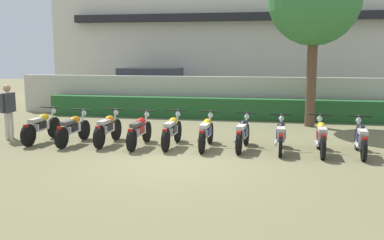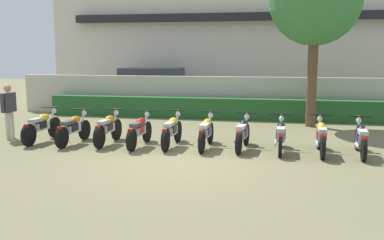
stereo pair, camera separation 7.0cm
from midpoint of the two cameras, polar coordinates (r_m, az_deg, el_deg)
The scene contains 17 objects.
ground at distance 10.21m, azimuth -2.27°, elevation -5.74°, with size 60.00×60.00×0.00m, color olive.
building at distance 24.12m, azimuth 5.38°, elevation 12.20°, with size 18.03×6.50×8.01m.
compound_wall at distance 17.73m, azimuth 3.34°, elevation 3.12°, with size 17.13×0.30×1.62m, color #BCB7A8.
hedge_row at distance 17.09m, azimuth 3.03°, elevation 1.56°, with size 13.70×0.70×0.82m, color #235628.
parked_car at distance 20.05m, azimuth -5.15°, elevation 4.12°, with size 4.58×2.25×1.89m.
tree_near_inspector at distance 15.78m, azimuth 15.72°, elevation 14.97°, with size 3.14×3.14×5.95m.
motorcycle_in_row_0 at distance 13.31m, azimuth -19.37°, elevation -0.80°, with size 0.60×1.97×0.97m.
motorcycle_in_row_1 at distance 12.73m, azimuth -15.55°, elevation -1.10°, with size 0.60×1.85×0.95m.
motorcycle_in_row_2 at distance 12.46m, azimuth -11.18°, elevation -1.09°, with size 0.60×1.85×0.97m.
motorcycle_in_row_3 at distance 12.01m, azimuth -7.11°, elevation -1.40°, with size 0.60×1.89×0.96m.
motorcycle_in_row_4 at distance 11.95m, azimuth -2.84°, elevation -1.39°, with size 0.60×1.94×0.96m.
motorcycle_in_row_5 at distance 11.75m, azimuth 1.71°, elevation -1.57°, with size 0.60×1.91×0.96m.
motorcycle_in_row_6 at distance 11.65m, azimuth 6.53°, elevation -1.72°, with size 0.60×1.82×0.95m.
motorcycle_in_row_7 at distance 11.52m, azimuth 11.44°, elevation -1.99°, with size 0.60×1.78×0.94m.
motorcycle_in_row_8 at distance 11.54m, azimuth 16.46°, elevation -2.09°, with size 0.60×1.87×0.97m.
motorcycle_in_row_9 at distance 11.71m, azimuth 21.19°, elevation -2.23°, with size 0.60×1.87×0.95m.
inspector_person at distance 14.02m, azimuth -23.20°, elevation 1.57°, with size 0.22×0.67×1.64m.
Camera 1 is at (2.16, -9.64, 2.56)m, focal length 40.50 mm.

